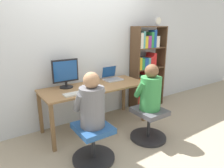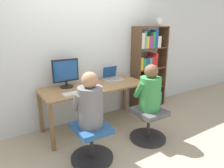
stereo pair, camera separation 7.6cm
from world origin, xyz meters
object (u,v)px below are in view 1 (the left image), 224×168
at_px(bookshelf, 146,72).
at_px(office_chair_left, 93,142).
at_px(person_at_monitor, 92,103).
at_px(laptop, 112,77).
at_px(person_at_laptop, 150,90).
at_px(keyboard, 77,93).
at_px(office_chair_right, 149,123).
at_px(desk_clock, 158,21).
at_px(desktop_monitor, 66,74).

bearing_deg(bookshelf, office_chair_left, -151.99).
height_order(person_at_monitor, bookshelf, bookshelf).
height_order(laptop, person_at_monitor, person_at_monitor).
xyz_separation_m(person_at_laptop, bookshelf, (0.86, 0.99, -0.02)).
distance_m(keyboard, office_chair_right, 1.18).
relative_size(keyboard, office_chair_left, 0.71).
xyz_separation_m(office_chair_right, bookshelf, (0.86, 0.99, 0.51)).
height_order(keyboard, person_at_monitor, person_at_monitor).
bearing_deg(desk_clock, laptop, 177.55).
bearing_deg(desktop_monitor, office_chair_right, -47.21).
distance_m(keyboard, person_at_monitor, 0.56).
bearing_deg(person_at_monitor, laptop, 45.52).
bearing_deg(desk_clock, office_chair_left, -155.77).
height_order(keyboard, office_chair_right, keyboard).
bearing_deg(bookshelf, desk_clock, -17.63).
distance_m(laptop, office_chair_left, 1.43).
xyz_separation_m(desktop_monitor, desk_clock, (1.96, -0.05, 0.82)).
bearing_deg(person_at_laptop, office_chair_right, -90.00).
height_order(desktop_monitor, desk_clock, desk_clock).
bearing_deg(laptop, bookshelf, 0.99).
height_order(office_chair_right, person_at_monitor, person_at_monitor).
relative_size(desktop_monitor, office_chair_left, 0.82).
distance_m(person_at_laptop, bookshelf, 1.31).
bearing_deg(laptop, keyboard, -155.80).
xyz_separation_m(keyboard, office_chair_left, (-0.05, -0.56, -0.49)).
bearing_deg(bookshelf, person_at_monitor, -152.11).
bearing_deg(office_chair_left, person_at_monitor, 90.00).
bearing_deg(office_chair_right, person_at_monitor, 178.23).
bearing_deg(laptop, person_at_laptop, -88.31).
distance_m(desktop_monitor, person_at_laptop, 1.34).
height_order(keyboard, bookshelf, bookshelf).
distance_m(person_at_monitor, bookshelf, 2.05).
distance_m(keyboard, desk_clock, 2.24).
relative_size(person_at_monitor, bookshelf, 0.41).
bearing_deg(keyboard, desktop_monitor, 90.58).
distance_m(desktop_monitor, office_chair_left, 1.19).
relative_size(desktop_monitor, person_at_laptop, 0.67).
height_order(desktop_monitor, office_chair_right, desktop_monitor).
xyz_separation_m(keyboard, office_chair_right, (0.90, -0.58, -0.49)).
xyz_separation_m(keyboard, desk_clock, (1.95, 0.35, 1.04)).
bearing_deg(keyboard, person_at_monitor, -95.62).
bearing_deg(office_chair_right, laptop, 91.68).
distance_m(person_at_monitor, desk_clock, 2.42).
bearing_deg(person_at_monitor, office_chair_left, -90.00).
bearing_deg(person_at_monitor, desk_clock, 24.11).
distance_m(person_at_laptop, desk_clock, 1.72).
distance_m(bookshelf, desk_clock, 1.04).
height_order(office_chair_left, desk_clock, desk_clock).
bearing_deg(desk_clock, bookshelf, 162.37).
bearing_deg(office_chair_right, office_chair_left, 178.52).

